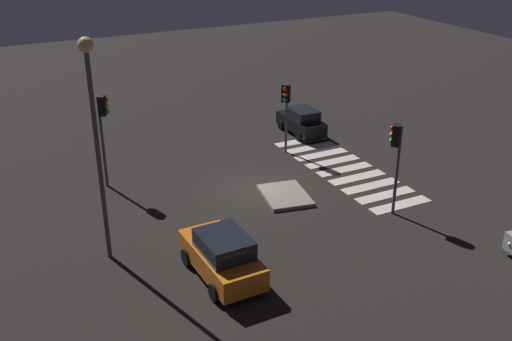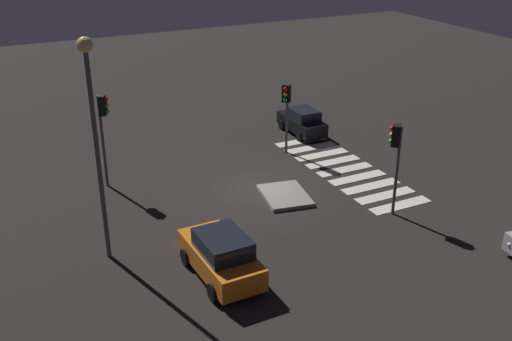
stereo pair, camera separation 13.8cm
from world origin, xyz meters
name	(u,v)px [view 1 (the left image)]	position (x,y,z in m)	size (l,w,h in m)	color
ground_plane	(256,189)	(0.00, 0.00, 0.00)	(80.00, 80.00, 0.00)	black
traffic_island	(285,195)	(-1.43, -0.84, 0.09)	(3.07, 2.51, 0.18)	gray
car_orange	(222,256)	(-6.21, 4.54, 0.91)	(4.31, 2.09, 1.86)	orange
car_black	(301,121)	(5.75, -6.00, 0.79)	(3.72, 1.79, 1.60)	black
traffic_light_north	(103,119)	(3.59, 6.36, 3.54)	(0.54, 0.53, 4.68)	#47474C
traffic_light_east	(286,102)	(3.42, -3.55, 3.03)	(0.54, 0.54, 3.99)	#47474C
traffic_light_south	(396,147)	(-4.97, -4.32, 3.22)	(0.53, 0.54, 4.25)	#47474C
street_lamp	(94,117)	(-2.91, 8.02, 5.87)	(0.56, 0.56, 8.77)	#47474C
crosswalk_near	(344,169)	(0.00, -5.26, 0.01)	(9.90, 3.20, 0.02)	silver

